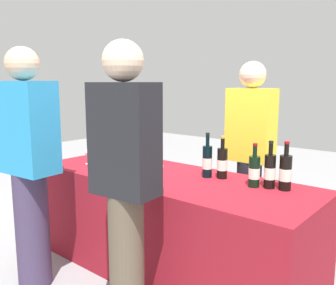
{
  "coord_description": "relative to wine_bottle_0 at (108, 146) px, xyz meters",
  "views": [
    {
      "loc": [
        1.7,
        -2.03,
        1.44
      ],
      "look_at": [
        0.0,
        0.0,
        1.01
      ],
      "focal_mm": 39.14,
      "sensor_mm": 36.0,
      "label": 1
    }
  ],
  "objects": [
    {
      "name": "wine_bottle_3",
      "position": [
        1.5,
        -0.03,
        -0.0
      ],
      "size": [
        0.07,
        0.07,
        0.29
      ],
      "color": "black",
      "rests_on": "tasting_table"
    },
    {
      "name": "wine_glass_0",
      "position": [
        0.09,
        -0.3,
        -0.01
      ],
      "size": [
        0.06,
        0.06,
        0.13
      ],
      "color": "silver",
      "rests_on": "tasting_table"
    },
    {
      "name": "wine_glass_3",
      "position": [
        0.94,
        -0.36,
        -0.0
      ],
      "size": [
        0.07,
        0.07,
        0.15
      ],
      "color": "silver",
      "rests_on": "tasting_table"
    },
    {
      "name": "guest_0",
      "position": [
        0.25,
        -0.94,
        0.04
      ],
      "size": [
        0.45,
        0.27,
        1.68
      ],
      "rotation": [
        0.0,
        0.0,
        0.09
      ],
      "color": "#3F3351",
      "rests_on": "ground_plane"
    },
    {
      "name": "wine_bottle_1",
      "position": [
        1.11,
        -0.02,
        0.01
      ],
      "size": [
        0.07,
        0.07,
        0.33
      ],
      "color": "black",
      "rests_on": "tasting_table"
    },
    {
      "name": "wine_bottle_2",
      "position": [
        1.22,
        0.02,
        0.01
      ],
      "size": [
        0.07,
        0.07,
        0.31
      ],
      "color": "black",
      "rests_on": "tasting_table"
    },
    {
      "name": "server_pouring",
      "position": [
        1.17,
        0.53,
        0.01
      ],
      "size": [
        0.38,
        0.22,
        1.61
      ],
      "rotation": [
        0.0,
        0.0,
        3.14
      ],
      "color": "black",
      "rests_on": "ground_plane"
    },
    {
      "name": "wine_bottle_4",
      "position": [
        1.59,
        0.01,
        0.01
      ],
      "size": [
        0.07,
        0.07,
        0.31
      ],
      "color": "black",
      "rests_on": "tasting_table"
    },
    {
      "name": "wine_glass_2",
      "position": [
        0.84,
        -0.29,
        -0.02
      ],
      "size": [
        0.06,
        0.06,
        0.13
      ],
      "color": "silver",
      "rests_on": "tasting_table"
    },
    {
      "name": "wine_bottle_0",
      "position": [
        0.0,
        0.0,
        0.0
      ],
      "size": [
        0.08,
        0.08,
        0.3
      ],
      "color": "black",
      "rests_on": "tasting_table"
    },
    {
      "name": "wine_bottle_5",
      "position": [
        1.68,
        0.03,
        0.01
      ],
      "size": [
        0.08,
        0.08,
        0.32
      ],
      "color": "black",
      "rests_on": "tasting_table"
    },
    {
      "name": "guest_1",
      "position": [
        1.12,
        -0.85,
        0.05
      ],
      "size": [
        0.39,
        0.24,
        1.67
      ],
      "rotation": [
        0.0,
        0.0,
        0.1
      ],
      "color": "brown",
      "rests_on": "ground_plane"
    },
    {
      "name": "ground_plane",
      "position": [
        0.87,
        -0.17,
        -0.87
      ],
      "size": [
        12.0,
        12.0,
        0.0
      ],
      "primitive_type": "plane",
      "color": "gray"
    },
    {
      "name": "tasting_table",
      "position": [
        0.87,
        -0.17,
        -0.49
      ],
      "size": [
        2.21,
        0.8,
        0.76
      ],
      "primitive_type": "cube",
      "color": "maroon",
      "rests_on": "ground_plane"
    },
    {
      "name": "wine_glass_1",
      "position": [
        0.25,
        -0.26,
        -0.01
      ],
      "size": [
        0.07,
        0.07,
        0.14
      ],
      "color": "silver",
      "rests_on": "tasting_table"
    }
  ]
}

